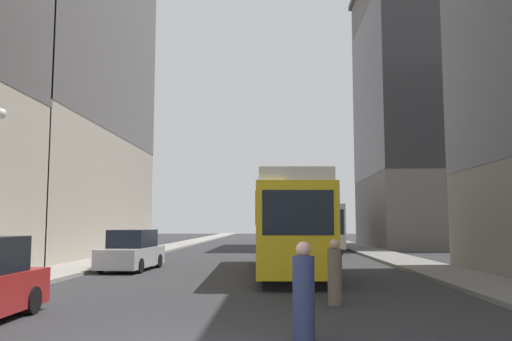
{
  "coord_description": "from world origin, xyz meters",
  "views": [
    {
      "loc": [
        1.0,
        -8.31,
        2.1
      ],
      "look_at": [
        0.45,
        7.51,
        3.72
      ],
      "focal_mm": 36.53,
      "sensor_mm": 36.0,
      "label": 1
    }
  ],
  "objects_px": {
    "streetcar": "(286,224)",
    "parked_car_left_mid": "(132,251)",
    "transit_bus": "(321,225)",
    "pedestrian_crossing_near": "(304,295)",
    "pedestrian_crossing_far": "(335,274)"
  },
  "relations": [
    {
      "from": "parked_car_left_mid",
      "to": "pedestrian_crossing_far",
      "type": "relative_size",
      "value": 2.85
    },
    {
      "from": "transit_bus",
      "to": "parked_car_left_mid",
      "type": "relative_size",
      "value": 2.47
    },
    {
      "from": "transit_bus",
      "to": "pedestrian_crossing_near",
      "type": "distance_m",
      "value": 32.07
    },
    {
      "from": "transit_bus",
      "to": "pedestrian_crossing_near",
      "type": "bearing_deg",
      "value": -94.2
    },
    {
      "from": "streetcar",
      "to": "pedestrian_crossing_far",
      "type": "height_order",
      "value": "streetcar"
    },
    {
      "from": "pedestrian_crossing_far",
      "to": "pedestrian_crossing_near",
      "type": "bearing_deg",
      "value": 173.06
    },
    {
      "from": "streetcar",
      "to": "pedestrian_crossing_near",
      "type": "xyz_separation_m",
      "value": [
        0.02,
        -13.18,
        -1.27
      ]
    },
    {
      "from": "transit_bus",
      "to": "pedestrian_crossing_near",
      "type": "relative_size",
      "value": 6.71
    },
    {
      "from": "streetcar",
      "to": "transit_bus",
      "type": "distance_m",
      "value": 18.99
    },
    {
      "from": "streetcar",
      "to": "parked_car_left_mid",
      "type": "height_order",
      "value": "streetcar"
    },
    {
      "from": "streetcar",
      "to": "transit_bus",
      "type": "height_order",
      "value": "streetcar"
    },
    {
      "from": "transit_bus",
      "to": "pedestrian_crossing_near",
      "type": "xyz_separation_m",
      "value": [
        -3.19,
        -31.89,
        -1.12
      ]
    },
    {
      "from": "transit_bus",
      "to": "parked_car_left_mid",
      "type": "distance_m",
      "value": 20.5
    },
    {
      "from": "parked_car_left_mid",
      "to": "pedestrian_crossing_near",
      "type": "distance_m",
      "value": 15.76
    },
    {
      "from": "pedestrian_crossing_far",
      "to": "transit_bus",
      "type": "bearing_deg",
      "value": 2.52
    }
  ]
}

